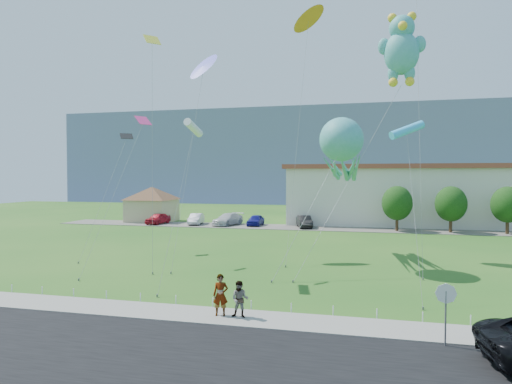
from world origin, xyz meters
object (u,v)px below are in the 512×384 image
stop_sign (446,299)px  parked_car_white (228,219)px  parked_car_black (304,222)px  pavilion (152,201)px  parked_car_silver (196,219)px  pedestrian_right (240,299)px  parked_car_red (158,218)px  parked_car_blue (256,220)px  pedestrian_left (221,295)px  octopus_kite (342,151)px  teddy_bear_kite (402,48)px

stop_sign → parked_car_white: 44.92m
stop_sign → parked_car_black: bearing=105.4°
pavilion → parked_car_silver: (7.87, -2.70, -2.24)m
pedestrian_right → parked_car_red: (-22.27, 37.39, -0.13)m
parked_car_red → parked_car_silver: size_ratio=0.99×
stop_sign → parked_car_blue: bearing=113.5°
stop_sign → parked_car_white: stop_sign is taller
stop_sign → parked_car_black: (-10.77, 39.15, -1.05)m
pedestrian_left → parked_car_red: 42.99m
pavilion → stop_sign: bearing=-51.6°
parked_car_black → parked_car_white: bearing=161.9°
parked_car_blue → parked_car_black: 6.67m
octopus_kite → teddy_bear_kite: 9.47m
parked_car_white → octopus_kite: 29.56m
parked_car_black → pedestrian_right: bearing=-102.3°
parked_car_silver → parked_car_red: bearing=178.2°
parked_car_white → teddy_bear_kite: teddy_bear_kite is taller
pavilion → pedestrian_right: 47.81m
parked_car_blue → octopus_kite: octopus_kite is taller
pedestrian_right → parked_car_black: bearing=91.8°
pavilion → teddy_bear_kite: size_ratio=0.48×
stop_sign → parked_car_white: size_ratio=0.46×
pedestrian_right → parked_car_silver: (-16.97, 38.09, -0.15)m
pedestrian_left → pedestrian_right: 0.97m
parked_car_red → octopus_kite: 35.38m
teddy_bear_kite → parked_car_blue: bearing=128.3°
pedestrian_left → parked_car_silver: 41.27m
stop_sign → teddy_bear_kite: bearing=91.5°
stop_sign → parked_car_blue: (-17.38, 40.00, -1.09)m
parked_car_white → parked_car_black: 10.38m
parked_car_red → octopus_kite: bearing=-33.0°
parked_car_red → parked_car_blue: bearing=13.0°
octopus_kite → pedestrian_right: bearing=-104.5°
parked_car_silver → parked_car_blue: size_ratio=1.05×
stop_sign → parked_car_red: 49.63m
parked_car_black → octopus_kite: octopus_kite is taller
pavilion → parked_car_white: (12.36, -2.59, -2.18)m
pavilion → parked_car_red: bearing=-52.8°
parked_car_blue → teddy_bear_kite: (16.90, -21.36, 15.80)m
pedestrian_right → parked_car_silver: pedestrian_right is taller
pavilion → parked_car_white: bearing=-11.8°
stop_sign → pedestrian_left: (-9.61, 1.47, -0.80)m
pedestrian_left → octopus_kite: 17.17m
pedestrian_right → parked_car_blue: size_ratio=0.40×
pavilion → parked_car_red: pavilion is taller
parked_car_blue → pavilion: bearing=173.1°
pedestrian_right → parked_car_black: size_ratio=0.36×
pedestrian_left → teddy_bear_kite: (9.12, 17.17, 15.50)m
teddy_bear_kite → parked_car_red: bearing=146.5°
stop_sign → pedestrian_right: bearing=170.7°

